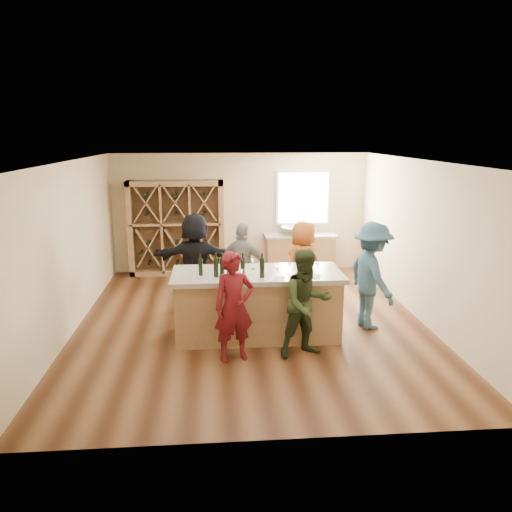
{
  "coord_description": "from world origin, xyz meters",
  "views": [
    {
      "loc": [
        -0.6,
        -8.25,
        3.24
      ],
      "look_at": [
        0.1,
        0.2,
        1.15
      ],
      "focal_mm": 35.0,
      "sensor_mm": 36.0,
      "label": 1
    }
  ],
  "objects": [
    {
      "name": "wall_right",
      "position": [
        3.05,
        0.0,
        1.4
      ],
      "size": [
        0.1,
        7.0,
        2.8
      ],
      "primitive_type": "cube",
      "color": "beige",
      "rests_on": "ground"
    },
    {
      "name": "wine_glass_d",
      "position": [
        0.55,
        -0.76,
        1.17
      ],
      "size": [
        0.08,
        0.08,
        0.19
      ],
      "primitive_type": "cone",
      "rotation": [
        0.0,
        0.0,
        -0.22
      ],
      "color": "white",
      "rests_on": "tasting_counter_top"
    },
    {
      "name": "wine_glass_a",
      "position": [
        -0.22,
        -1.09,
        1.17
      ],
      "size": [
        0.09,
        0.09,
        0.18
      ],
      "primitive_type": "cone",
      "rotation": [
        0.0,
        0.0,
        -0.37
      ],
      "color": "white",
      "rests_on": "tasting_counter_top"
    },
    {
      "name": "back_counter_top",
      "position": [
        1.4,
        3.2,
        0.89
      ],
      "size": [
        1.7,
        0.62,
        0.06
      ],
      "primitive_type": "cube",
      "color": "gray",
      "rests_on": "back_counter_base"
    },
    {
      "name": "person_server",
      "position": [
        2.0,
        -0.38,
        0.91
      ],
      "size": [
        0.79,
        1.27,
        1.82
      ],
      "primitive_type": "imported",
      "rotation": [
        0.0,
        0.0,
        1.79
      ],
      "color": "#335972",
      "rests_on": "floor"
    },
    {
      "name": "ceiling",
      "position": [
        0.0,
        0.0,
        2.85
      ],
      "size": [
        6.0,
        7.0,
        0.1
      ],
      "primitive_type": "cube",
      "color": "white",
      "rests_on": "ground"
    },
    {
      "name": "window_pane",
      "position": [
        1.5,
        3.44,
        1.75
      ],
      "size": [
        1.18,
        0.01,
        1.18
      ],
      "primitive_type": "cube",
      "color": "white",
      "rests_on": "wall_back"
    },
    {
      "name": "wine_glass_f",
      "position": [
        0.0,
        -0.4,
        1.17
      ],
      "size": [
        0.07,
        0.07,
        0.18
      ],
      "primitive_type": "cone",
      "color": "white",
      "rests_on": "tasting_counter_top"
    },
    {
      "name": "tasting_counter_top",
      "position": [
        0.05,
        -0.6,
        1.04
      ],
      "size": [
        2.72,
        1.12,
        0.08
      ],
      "primitive_type": "cube",
      "color": "gray",
      "rests_on": "tasting_counter_base"
    },
    {
      "name": "wine_bottle_d",
      "position": [
        -0.4,
        -0.83,
        1.22
      ],
      "size": [
        0.08,
        0.08,
        0.28
      ],
      "primitive_type": "cylinder",
      "rotation": [
        0.0,
        0.0,
        -0.13
      ],
      "color": "black",
      "rests_on": "tasting_counter_top"
    },
    {
      "name": "wine_glass_b",
      "position": [
        0.3,
        -1.08,
        1.17
      ],
      "size": [
        0.07,
        0.07,
        0.18
      ],
      "primitive_type": "cone",
      "rotation": [
        0.0,
        0.0,
        -0.05
      ],
      "color": "white",
      "rests_on": "tasting_counter_top"
    },
    {
      "name": "wine_bottle_e",
      "position": [
        -0.19,
        -0.77,
        1.22
      ],
      "size": [
        0.09,
        0.09,
        0.28
      ],
      "primitive_type": "cylinder",
      "rotation": [
        0.0,
        0.0,
        -0.41
      ],
      "color": "black",
      "rests_on": "tasting_counter_top"
    },
    {
      "name": "wine_glass_c",
      "position": [
        0.81,
        -1.05,
        1.17
      ],
      "size": [
        0.09,
        0.09,
        0.19
      ],
      "primitive_type": "cone",
      "rotation": [
        0.0,
        0.0,
        -0.31
      ],
      "color": "white",
      "rests_on": "tasting_counter_top"
    },
    {
      "name": "person_near_right",
      "position": [
        0.71,
        -1.4,
        0.81
      ],
      "size": [
        0.88,
        0.64,
        1.62
      ],
      "primitive_type": "imported",
      "rotation": [
        0.0,
        0.0,
        0.29
      ],
      "color": "#263319",
      "rests_on": "floor"
    },
    {
      "name": "tasting_counter_base",
      "position": [
        0.05,
        -0.6,
        0.5
      ],
      "size": [
        2.6,
        1.0,
        1.0
      ],
      "primitive_type": "cube",
      "color": "#936E46",
      "rests_on": "floor"
    },
    {
      "name": "window_frame",
      "position": [
        1.5,
        3.47,
        1.75
      ],
      "size": [
        1.3,
        0.06,
        1.3
      ],
      "primitive_type": "cube",
      "color": "white",
      "rests_on": "wall_back"
    },
    {
      "name": "wine_bottle_c",
      "position": [
        -0.51,
        -0.73,
        1.22
      ],
      "size": [
        0.07,
        0.07,
        0.28
      ],
      "primitive_type": "cylinder",
      "rotation": [
        0.0,
        0.0,
        0.06
      ],
      "color": "black",
      "rests_on": "tasting_counter_top"
    },
    {
      "name": "floor",
      "position": [
        0.0,
        0.0,
        -0.05
      ],
      "size": [
        6.0,
        7.0,
        0.1
      ],
      "primitive_type": "cube",
      "color": "#55321B",
      "rests_on": "ground"
    },
    {
      "name": "tasting_menu_a",
      "position": [
        -0.29,
        -1.0,
        1.08
      ],
      "size": [
        0.28,
        0.34,
        0.0
      ],
      "primitive_type": "cube",
      "rotation": [
        0.0,
        0.0,
        -0.25
      ],
      "color": "white",
      "rests_on": "tasting_counter_top"
    },
    {
      "name": "wine_rack",
      "position": [
        -1.5,
        3.27,
        1.1
      ],
      "size": [
        2.2,
        0.45,
        2.2
      ],
      "primitive_type": "cube",
      "color": "#936E46",
      "rests_on": "floor"
    },
    {
      "name": "person_far_left",
      "position": [
        -0.98,
        0.91,
        0.91
      ],
      "size": [
        1.76,
        0.83,
        1.82
      ],
      "primitive_type": "imported",
      "rotation": [
        0.0,
        0.0,
        3.01
      ],
      "color": "black",
      "rests_on": "floor"
    },
    {
      "name": "faucet",
      "position": [
        1.2,
        3.38,
        1.07
      ],
      "size": [
        0.02,
        0.02,
        0.3
      ],
      "primitive_type": "cylinder",
      "color": "silver",
      "rests_on": "back_counter_top"
    },
    {
      "name": "wine_bottle_f",
      "position": [
        0.1,
        -0.9,
        1.23
      ],
      "size": [
        0.07,
        0.07,
        0.3
      ],
      "primitive_type": "cylinder",
      "color": "black",
      "rests_on": "tasting_counter_top"
    },
    {
      "name": "tasting_menu_b",
      "position": [
        0.33,
        -1.0,
        1.08
      ],
      "size": [
        0.29,
        0.35,
        0.0
      ],
      "primitive_type": "cube",
      "rotation": [
        0.0,
        0.0,
        -0.3
      ],
      "color": "white",
      "rests_on": "tasting_counter_top"
    },
    {
      "name": "person_far_right",
      "position": [
        1.05,
        0.77,
        0.83
      ],
      "size": [
        0.97,
        0.88,
        1.66
      ],
      "primitive_type": "imported",
      "rotation": [
        0.0,
        0.0,
        3.71
      ],
      "color": "#994C19",
      "rests_on": "floor"
    },
    {
      "name": "wall_front",
      "position": [
        0.0,
        -3.55,
        1.4
      ],
      "size": [
        6.0,
        0.1,
        2.8
      ],
      "primitive_type": "cube",
      "color": "beige",
      "rests_on": "ground"
    },
    {
      "name": "wine_bottle_a",
      "position": [
        -0.84,
        -0.7,
        1.21
      ],
      "size": [
        0.08,
        0.08,
        0.27
      ],
      "primitive_type": "cylinder",
      "rotation": [
        0.0,
        0.0,
        0.16
      ],
      "color": "black",
      "rests_on": "tasting_counter_top"
    },
    {
      "name": "person_far_mid",
      "position": [
        -0.1,
        0.71,
        0.82
      ],
      "size": [
        1.08,
        0.84,
        1.64
      ],
      "primitive_type": "imported",
      "rotation": [
        0.0,
        0.0,
        2.72
      ],
      "color": "slate",
      "rests_on": "floor"
    },
    {
      "name": "wine_bottle_b",
      "position": [
        -0.6,
        -0.81,
        1.23
      ],
      "size": [
        0.08,
        0.08,
        0.29
      ],
      "primitive_type": "cylinder",
      "rotation": [
        0.0,
        0.0,
        0.08
      ],
      "color": "black",
      "rests_on": "tasting_counter_top"
    },
    {
      "name": "person_near_left",
      "position": [
        -0.36,
        -1.46,
        0.81
      ],
      "size": [
        0.69,
        0.58,
        1.63
      ],
      "primitive_type": "imported",
      "rotation": [
        0.0,
        0.0,
        0.27
      ],
      "color": "#590F14",
      "rests_on": "floor"
    },
    {
      "name": "sink",
      "position": [
        1.2,
        3.2,
        1.01
      ],
      "size": [
        0.54,
        0.54,
        0.19
      ],
      "primitive_type": "imported",
      "color": "silver",
      "rests_on": "back_counter_top"
    },
    {
      "name": "wall_left",
      "position": [
        -3.05,
        0.0,
        1.4
      ],
      "size": [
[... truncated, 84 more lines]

